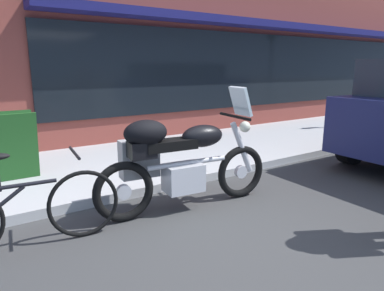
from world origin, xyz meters
TOP-DOWN VIEW (x-y plane):
  - ground_plane at (0.00, 0.00)m, footprint 80.00×80.00m
  - touring_motorcycle at (-0.07, 0.75)m, footprint 2.21×0.80m
  - parked_bicycle at (-1.68, 0.74)m, footprint 1.69×0.48m
  - sandwich_board_sign at (-1.50, 2.65)m, footprint 0.55×0.41m

SIDE VIEW (x-z plane):
  - ground_plane at x=0.00m, z-range 0.00..0.00m
  - parked_bicycle at x=-1.68m, z-range -0.09..0.84m
  - sandwich_board_sign at x=-1.50m, z-range 0.12..1.05m
  - touring_motorcycle at x=-0.07m, z-range -0.09..1.32m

